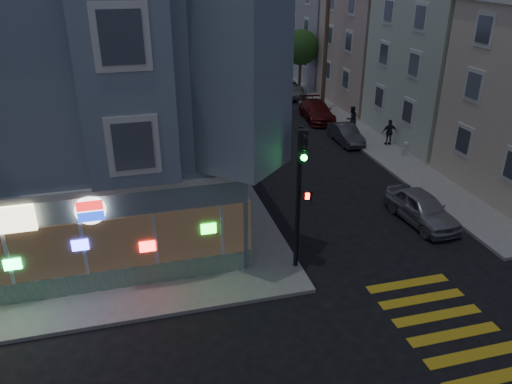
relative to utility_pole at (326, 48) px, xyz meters
name	(u,v)px	position (x,y,z in m)	size (l,w,h in m)	color
ground	(249,346)	(-12.00, -24.00, -4.80)	(120.00, 120.00, 0.00)	black
sidewalk_ne	(452,104)	(11.00, -1.00, -4.72)	(24.00, 42.00, 0.15)	gray
corner_building	(49,90)	(-18.00, -13.02, 1.02)	(14.60, 14.60, 11.40)	slate
row_house_b	(484,54)	(7.50, -8.00, 0.60)	(12.00, 8.60, 10.50)	beige
row_house_c	(408,44)	(7.50, 1.00, -0.15)	(12.00, 8.60, 9.00)	tan
row_house_d	(360,22)	(7.50, 10.00, 0.60)	(12.00, 8.60, 10.50)	#9D9AA9
utility_pole	(326,48)	(0.00, 0.00, 0.00)	(2.20, 0.30, 9.00)	#4C3826
street_tree_near	(301,47)	(0.20, 6.00, -0.86)	(3.00, 3.00, 5.30)	#4C3826
street_tree_far	(274,35)	(0.20, 14.00, -0.86)	(3.00, 3.00, 5.30)	#4C3826
pedestrian_a	(352,119)	(-0.17, -5.68, -3.78)	(0.84, 0.66, 1.74)	black
pedestrian_b	(389,132)	(1.00, -8.78, -3.83)	(0.96, 0.40, 1.63)	#23222A
parked_car_a	(422,208)	(-2.47, -18.21, -4.09)	(1.67, 4.16, 1.42)	#989A9F
parked_car_b	(346,134)	(-1.30, -7.35, -4.20)	(1.25, 3.59, 1.18)	#3B3E41
parked_car_c	(317,111)	(-1.30, -2.15, -4.12)	(1.91, 4.69, 1.36)	#5A1514
parked_car_d	(285,87)	(-1.35, 5.36, -4.04)	(2.50, 5.42, 1.51)	#99A0A3
traffic_signal	(301,177)	(-9.18, -20.46, -0.85)	(0.72, 0.63, 5.61)	black
fire_hydrant	(405,148)	(1.00, -10.80, -4.19)	(0.50, 0.29, 0.87)	silver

